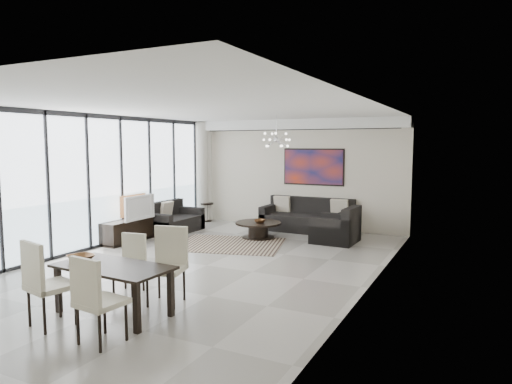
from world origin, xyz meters
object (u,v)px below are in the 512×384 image
Objects in this scene: coffee_table at (258,229)px; sofa_main at (307,220)px; tv_console at (132,230)px; dining_table at (113,272)px; television at (136,207)px.

coffee_table is 0.47× the size of sofa_main.
sofa_main reaches higher than coffee_table.
tv_console is (-3.25, -3.00, -0.03)m from sofa_main.
sofa_main reaches higher than dining_table.
dining_table is at bearing -92.30° from sofa_main.
sofa_main is at bearing -46.15° from television.
television is at bearing -135.92° from sofa_main.
television is 4.66m from dining_table.
tv_console is at bearing 128.95° from dining_table.
television is 0.60× the size of dining_table.
dining_table is (-0.27, -6.69, 0.29)m from sofa_main.
coffee_table is at bearing 95.12° from dining_table.
television is at bearing 127.40° from dining_table.
tv_console is at bearing -137.34° from sofa_main.
television is (0.16, 0.00, 0.54)m from tv_console.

